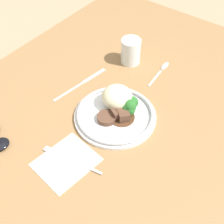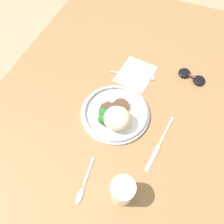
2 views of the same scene
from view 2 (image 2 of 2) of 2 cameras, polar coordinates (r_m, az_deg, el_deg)
The scene contains 9 objects.
ground_plane at distance 0.84m, azimuth 2.67°, elevation 0.66°, with size 8.00×8.00×0.00m, color #998466.
dining_table at distance 0.82m, azimuth 2.72°, elevation 1.35°, with size 1.42×0.97×0.04m.
napkin at distance 0.90m, azimuth 6.13°, elevation 9.91°, with size 0.17×0.15×0.00m.
plate at distance 0.76m, azimuth 0.70°, elevation -0.47°, with size 0.24×0.24×0.08m.
juice_glass at distance 0.65m, azimuth 2.78°, elevation -19.90°, with size 0.07×0.07×0.09m.
fork at distance 0.89m, azimuth 6.46°, elevation 9.42°, with size 0.04×0.18×0.00m.
knife at distance 0.75m, azimuth 12.25°, elevation -8.29°, with size 0.22×0.04×0.00m.
spoon at distance 0.69m, azimuth -7.81°, elevation -19.40°, with size 0.15×0.02×0.01m.
sunglasses at distance 0.93m, azimuth 20.06°, elevation 8.70°, with size 0.08×0.12×0.02m.
Camera 2 is at (0.42, 0.12, 0.71)m, focal length 35.00 mm.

